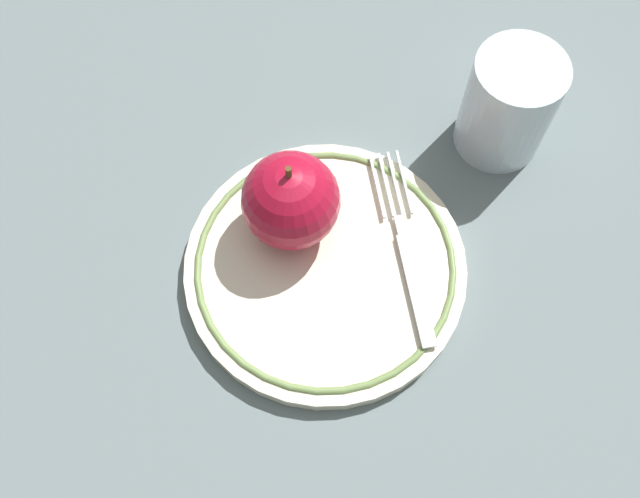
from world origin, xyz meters
The scene contains 5 objects.
ground_plane centered at (0.00, 0.00, 0.00)m, with size 2.00×2.00×0.00m, color slate.
plate centered at (0.00, 0.00, 0.01)m, with size 0.23×0.23×0.02m.
apple_red_whole centered at (0.04, 0.02, 0.06)m, with size 0.08×0.08×0.09m.
fork centered at (0.00, -0.07, 0.02)m, with size 0.18×0.03×0.00m.
drinking_glass centered at (0.11, -0.17, 0.05)m, with size 0.08×0.08×0.10m, color silver.
Camera 1 is at (-0.23, 0.03, 0.56)m, focal length 40.00 mm.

